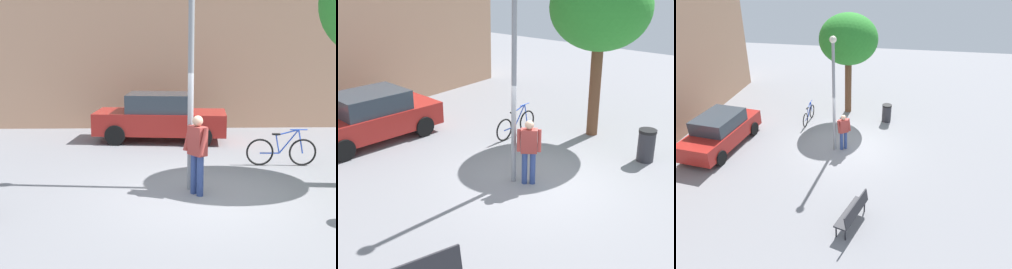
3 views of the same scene
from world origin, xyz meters
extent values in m
plane|color=gray|center=(0.00, 0.00, 0.00)|extent=(36.00, 36.00, 0.00)
cube|color=tan|center=(0.00, 8.80, 3.84)|extent=(14.63, 2.00, 7.69)
cylinder|color=gray|center=(-0.35, 0.45, 2.37)|extent=(0.12, 0.12, 4.75)
cylinder|color=#334784|center=(-0.18, -0.01, 0.42)|extent=(0.14, 0.14, 0.85)
cylinder|color=#334784|center=(-0.29, 0.15, 0.42)|extent=(0.14, 0.14, 0.85)
cube|color=#9E3833|center=(-0.23, 0.07, 1.15)|extent=(0.41, 0.45, 0.60)
sphere|color=tan|center=(-0.23, 0.07, 1.56)|extent=(0.22, 0.22, 0.22)
cylinder|color=#9E3833|center=(-0.13, -0.16, 1.18)|extent=(0.24, 0.21, 0.55)
cylinder|color=#9E3833|center=(-0.42, 0.25, 1.18)|extent=(0.24, 0.21, 0.55)
torus|color=black|center=(2.70, 2.29, 0.36)|extent=(0.71, 0.08, 0.71)
torus|color=black|center=(1.60, 2.34, 0.36)|extent=(0.71, 0.08, 0.71)
cylinder|color=blue|center=(2.34, 2.31, 0.64)|extent=(0.50, 0.06, 0.64)
cylinder|color=blue|center=(2.29, 2.31, 0.88)|extent=(0.58, 0.06, 0.18)
cylinder|color=blue|center=(2.05, 2.32, 0.57)|extent=(0.14, 0.04, 0.48)
cylinder|color=blue|center=(1.85, 2.33, 0.33)|extent=(0.50, 0.06, 0.04)
cylinder|color=blue|center=(2.63, 2.29, 0.64)|extent=(0.17, 0.04, 0.63)
cube|color=black|center=(2.00, 2.32, 0.83)|extent=(0.20, 0.09, 0.04)
cylinder|color=blue|center=(2.57, 2.30, 0.95)|extent=(0.44, 0.05, 0.03)
cube|color=#AD231E|center=(-0.93, 5.52, 0.62)|extent=(4.35, 2.13, 0.70)
cube|color=#333D47|center=(-0.93, 5.52, 1.25)|extent=(2.25, 1.78, 0.60)
cylinder|color=black|center=(0.49, 6.18, 0.32)|extent=(0.66, 0.29, 0.64)
cylinder|color=black|center=(0.32, 4.59, 0.32)|extent=(0.66, 0.29, 0.64)
cylinder|color=black|center=(-2.19, 6.46, 0.32)|extent=(0.66, 0.29, 0.64)
cylinder|color=black|center=(-2.36, 4.87, 0.32)|extent=(0.66, 0.29, 0.64)
camera|label=1|loc=(-1.07, -8.80, 3.04)|focal=47.69mm
camera|label=2|loc=(-8.51, -5.91, 5.29)|focal=48.59mm
camera|label=3|loc=(-12.92, -2.17, 7.77)|focal=35.69mm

